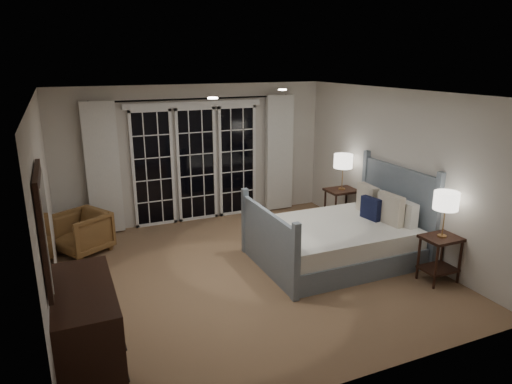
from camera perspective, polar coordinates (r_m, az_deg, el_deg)
name	(u,v)px	position (r m, az deg, el deg)	size (l,w,h in m)	color
floor	(248,272)	(6.60, -0.95, -9.96)	(5.00, 5.00, 0.00)	#876248
ceiling	(248,93)	(5.94, -1.06, 12.23)	(5.00, 5.00, 0.00)	white
wall_left	(46,211)	(5.73, -24.79, -2.22)	(0.02, 5.00, 2.50)	beige
wall_right	(396,170)	(7.45, 17.08, 2.60)	(0.02, 5.00, 2.50)	beige
wall_back	(196,154)	(8.45, -7.54, 4.75)	(5.00, 0.02, 2.50)	beige
wall_front	(359,259)	(4.09, 12.71, -8.21)	(5.00, 0.02, 2.50)	beige
french_doors	(197,163)	(8.45, -7.42, 3.63)	(2.50, 0.04, 2.20)	black
curtain_rod	(195,99)	(8.22, -7.60, 11.47)	(0.03, 0.03, 3.50)	black
curtain_left	(103,169)	(8.07, -18.59, 2.76)	(0.55, 0.10, 2.25)	silver
curtain_right	(279,153)	(8.95, 2.92, 4.85)	(0.55, 0.10, 2.25)	silver
downlight_a	(282,90)	(6.82, 3.33, 12.64)	(0.12, 0.12, 0.01)	white
downlight_b	(213,98)	(5.36, -5.44, 11.61)	(0.12, 0.12, 0.01)	white
bed	(339,238)	(6.98, 10.29, -5.72)	(2.29, 1.65, 1.34)	slate
nightstand_left	(440,252)	(6.66, 22.01, -6.96)	(0.50, 0.40, 0.65)	#331911
nightstand_right	(341,202)	(8.31, 10.58, -1.22)	(0.54, 0.43, 0.70)	#331911
lamp_left	(446,201)	(6.43, 22.68, -1.06)	(0.32, 0.32, 0.62)	#AB7C44
lamp_right	(343,161)	(8.12, 10.85, 3.77)	(0.33, 0.33, 0.63)	#AB7C44
armchair	(82,232)	(7.62, -20.89, -4.74)	(0.70, 0.72, 0.65)	brown
dresser	(87,332)	(4.73, -20.36, -16.12)	(0.56, 1.31, 0.93)	#331911
mirror	(44,227)	(4.27, -24.94, -3.99)	(0.05, 0.85, 1.00)	#331911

